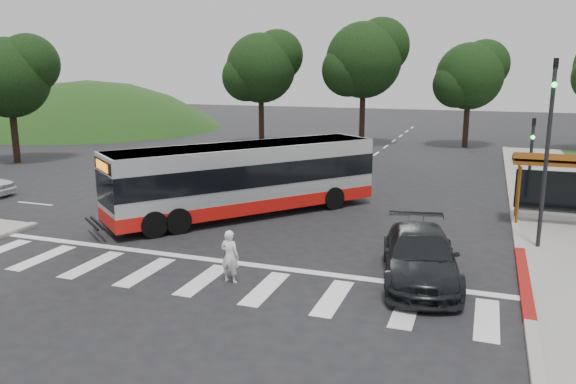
% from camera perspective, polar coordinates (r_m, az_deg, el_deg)
% --- Properties ---
extents(ground, '(140.00, 140.00, 0.00)m').
position_cam_1_polar(ground, '(21.38, -2.29, -4.33)').
color(ground, black).
rests_on(ground, ground).
extents(sidewalk_east, '(4.00, 40.00, 0.12)m').
position_cam_1_polar(sidewalk_east, '(27.86, 25.97, -1.50)').
color(sidewalk_east, gray).
rests_on(sidewalk_east, ground).
extents(curb_east, '(0.30, 40.00, 0.15)m').
position_cam_1_polar(curb_east, '(27.69, 21.87, -1.18)').
color(curb_east, '#9E9991').
rests_on(curb_east, ground).
extents(curb_east_red, '(0.32, 6.00, 0.15)m').
position_cam_1_polar(curb_east_red, '(18.09, 22.85, -8.25)').
color(curb_east_red, maroon).
rests_on(curb_east_red, ground).
extents(hillside_nw, '(44.00, 44.00, 10.00)m').
position_cam_1_polar(hillside_nw, '(63.34, -19.39, 6.15)').
color(hillside_nw, '#183A12').
rests_on(hillside_nw, ground).
extents(crosswalk_ladder, '(18.00, 2.60, 0.01)m').
position_cam_1_polar(crosswalk_ladder, '(17.10, -8.62, -8.82)').
color(crosswalk_ladder, silver).
rests_on(crosswalk_ladder, ground).
extents(bus_shelter, '(4.20, 1.60, 2.86)m').
position_cam_1_polar(bus_shelter, '(24.58, 26.69, 2.18)').
color(bus_shelter, brown).
rests_on(bus_shelter, sidewalk_east).
extents(traffic_signal_ne_tall, '(0.18, 0.37, 6.50)m').
position_cam_1_polar(traffic_signal_ne_tall, '(20.69, 24.94, 4.94)').
color(traffic_signal_ne_tall, black).
rests_on(traffic_signal_ne_tall, ground).
extents(traffic_signal_ne_short, '(0.18, 0.37, 4.00)m').
position_cam_1_polar(traffic_signal_ne_short, '(27.79, 23.47, 3.78)').
color(traffic_signal_ne_short, black).
rests_on(traffic_signal_ne_short, ground).
extents(tree_north_a, '(6.60, 6.15, 10.17)m').
position_cam_1_polar(tree_north_a, '(46.07, 7.83, 13.26)').
color(tree_north_a, black).
rests_on(tree_north_a, ground).
extents(tree_north_b, '(5.72, 5.33, 8.43)m').
position_cam_1_polar(tree_north_b, '(47.07, 18.04, 11.22)').
color(tree_north_b, black).
rests_on(tree_north_b, ground).
extents(tree_north_c, '(6.16, 5.74, 9.30)m').
position_cam_1_polar(tree_north_c, '(46.51, -2.66, 12.57)').
color(tree_north_c, black).
rests_on(tree_north_c, ground).
extents(tree_west_a, '(5.72, 5.33, 8.43)m').
position_cam_1_polar(tree_west_a, '(41.48, -26.38, 10.47)').
color(tree_west_a, black).
rests_on(tree_west_a, ground).
extents(transit_bus, '(9.34, 10.77, 3.04)m').
position_cam_1_polar(transit_bus, '(23.94, -4.34, 1.21)').
color(transit_bus, '#B2B5B7').
rests_on(transit_bus, ground).
extents(pedestrian, '(0.61, 0.43, 1.59)m').
position_cam_1_polar(pedestrian, '(16.57, -5.93, -6.53)').
color(pedestrian, white).
rests_on(pedestrian, ground).
extents(dark_sedan, '(3.02, 5.50, 1.51)m').
position_cam_1_polar(dark_sedan, '(17.10, 13.27, -6.35)').
color(dark_sedan, black).
rests_on(dark_sedan, ground).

